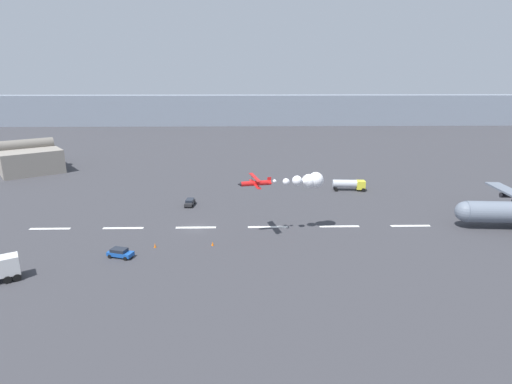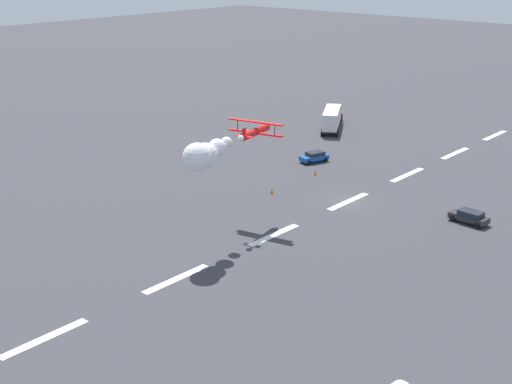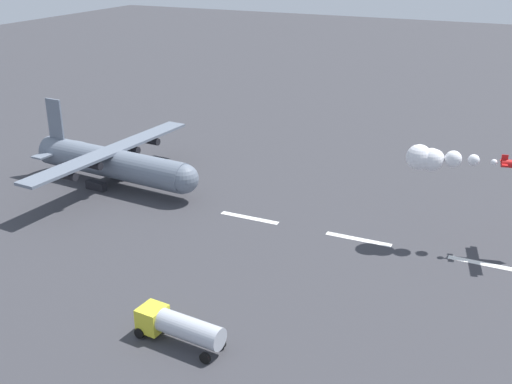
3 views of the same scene
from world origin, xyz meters
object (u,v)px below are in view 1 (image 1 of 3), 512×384
Objects in this scene: fuel_tanker_truck at (349,184)px; followme_car_yellow at (120,253)px; stunt_biplane_red at (304,181)px; traffic_cone_far at (213,244)px; airport_staff_sedan at (190,202)px; traffic_cone_near at (155,245)px.

fuel_tanker_truck is 62.78m from followme_car_yellow.
stunt_biplane_red is 34.91m from followme_car_yellow.
fuel_tanker_truck reaches higher than traffic_cone_far.
followme_car_yellow reaches higher than traffic_cone_far.
stunt_biplane_red is at bearing -36.01° from airport_staff_sedan.
followme_car_yellow is 6.12× the size of traffic_cone_far.
airport_staff_sedan is (-24.17, 17.56, -9.52)m from stunt_biplane_red.
followme_car_yellow is 1.01× the size of airport_staff_sedan.
followme_car_yellow and airport_staff_sedan have the same top height.
followme_car_yellow is 15.66m from traffic_cone_far.
traffic_cone_far is at bearing -160.60° from stunt_biplane_red.
stunt_biplane_red is 34.96m from fuel_tanker_truck.
airport_staff_sedan reaches higher than traffic_cone_far.
traffic_cone_near is (4.92, 3.85, -0.44)m from followme_car_yellow.
traffic_cone_far is at bearing 16.61° from followme_car_yellow.
airport_staff_sedan is (-40.52, -12.12, -0.92)m from fuel_tanker_truck.
traffic_cone_near is (-2.84, -24.15, -0.44)m from airport_staff_sedan.
stunt_biplane_red is 3.54× the size of followme_car_yellow.
stunt_biplane_red is 31.35m from airport_staff_sedan.
fuel_tanker_truck is 42.30m from airport_staff_sedan.
fuel_tanker_truck is at bearing 46.96° from traffic_cone_far.
traffic_cone_near and traffic_cone_far have the same top height.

